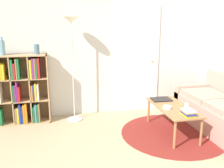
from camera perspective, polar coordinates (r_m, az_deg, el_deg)
The scene contains 11 objects.
wall_back at distance 4.70m, azimuth -2.10°, elevation 8.68°, with size 7.36×0.11×2.60m.
rug at distance 4.15m, azimuth 13.74°, elevation -10.86°, with size 1.64×1.64×0.01m.
bookshelf at distance 4.57m, azimuth -20.31°, elevation -1.15°, with size 0.91×0.34×1.19m.
floor_lamp at distance 4.30m, azimuth -9.19°, elevation 10.18°, with size 0.28×0.28×1.81m.
coffee_table at distance 4.03m, azimuth 13.71°, elevation -5.64°, with size 0.49×1.08×0.44m.
laptop at distance 4.32m, azimuth 11.18°, elevation -3.44°, with size 0.33×0.26×0.02m.
bowl at distance 3.90m, azimuth 12.49°, elevation -5.24°, with size 0.13×0.13×0.04m.
book_stack_on_table at distance 3.67m, azimuth 17.01°, elevation -6.30°, with size 0.15×0.21×0.09m.
cup at distance 4.00m, azimuth 16.70°, elevation -4.76°, with size 0.07×0.07×0.08m.
bottle_middle at distance 4.47m, azimuth -23.78°, elevation 7.62°, with size 0.08×0.08×0.30m.
vase_on_shelf at distance 4.42m, azimuth -16.83°, elevation 7.62°, with size 0.09×0.09×0.17m.
Camera 1 is at (-0.84, -1.96, 1.71)m, focal length 40.00 mm.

